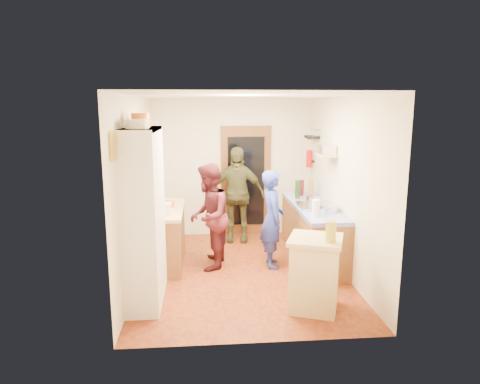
{
  "coord_description": "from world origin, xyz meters",
  "views": [
    {
      "loc": [
        -0.55,
        -6.08,
        2.44
      ],
      "look_at": [
        -0.02,
        0.15,
        1.2
      ],
      "focal_mm": 32.0,
      "sensor_mm": 36.0,
      "label": 1
    }
  ],
  "objects": [
    {
      "name": "person_hob",
      "position": [
        0.52,
        0.2,
        0.75
      ],
      "size": [
        0.37,
        0.56,
        1.51
      ],
      "primitive_type": "imported",
      "rotation": [
        0.0,
        0.0,
        1.59
      ],
      "color": "#2836A1",
      "rests_on": "ground"
    },
    {
      "name": "cutting_board",
      "position": [
        0.74,
        -1.21,
        0.9
      ],
      "size": [
        0.43,
        0.39,
        0.02
      ],
      "primitive_type": "cube",
      "rotation": [
        0.0,
        0.0,
        -0.36
      ],
      "color": "white",
      "rests_on": "island_top"
    },
    {
      "name": "toaster",
      "position": [
        -1.15,
        0.03,
        0.99
      ],
      "size": [
        0.23,
        0.16,
        0.17
      ],
      "primitive_type": "cube",
      "rotation": [
        0.0,
        0.0,
        0.03
      ],
      "color": "white",
      "rests_on": "left_counter_top"
    },
    {
      "name": "plate_stack",
      "position": [
        -1.3,
        -1.07,
        2.26
      ],
      "size": [
        0.27,
        0.27,
        0.11
      ],
      "primitive_type": "cylinder",
      "color": "white",
      "rests_on": "hutch_top_shelf"
    },
    {
      "name": "hutch_body",
      "position": [
        -1.3,
        -0.8,
        1.1
      ],
      "size": [
        0.4,
        1.2,
        2.2
      ],
      "primitive_type": "cube",
      "color": "white",
      "rests_on": "ground"
    },
    {
      "name": "person_left",
      "position": [
        -0.45,
        0.27,
        0.81
      ],
      "size": [
        0.73,
        0.87,
        1.62
      ],
      "primitive_type": "imported",
      "rotation": [
        0.0,
        0.0,
        -1.73
      ],
      "color": "#4C181F",
      "rests_on": "ground"
    },
    {
      "name": "orange_pot_a",
      "position": [
        -1.3,
        -0.79,
        2.29
      ],
      "size": [
        0.22,
        0.22,
        0.17
      ],
      "primitive_type": "cylinder",
      "color": "orange",
      "rests_on": "hutch_top_shelf"
    },
    {
      "name": "picture_frame",
      "position": [
        -1.48,
        -1.55,
        2.05
      ],
      "size": [
        0.03,
        0.25,
        0.3
      ],
      "primitive_type": "cube",
      "color": "gold",
      "rests_on": "wall_left"
    },
    {
      "name": "radio",
      "position": [
        1.37,
        0.45,
        1.79
      ],
      "size": [
        0.22,
        0.3,
        0.15
      ],
      "primitive_type": "cube",
      "rotation": [
        0.0,
        0.0,
        -0.01
      ],
      "color": "silver",
      "rests_on": "wall_shelf"
    },
    {
      "name": "right_counter_base",
      "position": [
        1.2,
        0.5,
        0.42
      ],
      "size": [
        0.6,
        2.2,
        0.84
      ],
      "primitive_type": "cube",
      "color": "brown",
      "rests_on": "ground"
    },
    {
      "name": "pan_rail",
      "position": [
        1.46,
        1.52,
        2.05
      ],
      "size": [
        0.02,
        0.65,
        0.02
      ],
      "primitive_type": "cylinder",
      "rotation": [
        1.57,
        0.0,
        0.0
      ],
      "color": "silver",
      "rests_on": "wall_right"
    },
    {
      "name": "ceiling",
      "position": [
        0.0,
        0.0,
        2.61
      ],
      "size": [
        3.0,
        4.0,
        0.02
      ],
      "primitive_type": "cube",
      "color": "silver",
      "rests_on": "ground"
    },
    {
      "name": "ext_bracket",
      "position": [
        1.47,
        1.7,
        1.45
      ],
      "size": [
        0.06,
        0.1,
        0.04
      ],
      "primitive_type": "cube",
      "color": "black",
      "rests_on": "wall_right"
    },
    {
      "name": "wall_right",
      "position": [
        1.51,
        0.0,
        1.3
      ],
      "size": [
        0.02,
        4.0,
        2.6
      ],
      "primitive_type": "cube",
      "color": "silver",
      "rests_on": "ground"
    },
    {
      "name": "left_counter_base",
      "position": [
        -1.2,
        0.45,
        0.42
      ],
      "size": [
        0.6,
        1.4,
        0.85
      ],
      "primitive_type": "cube",
      "color": "brown",
      "rests_on": "ground"
    },
    {
      "name": "hutch_top_shelf",
      "position": [
        -1.3,
        -0.8,
        2.18
      ],
      "size": [
        0.4,
        1.14,
        0.04
      ],
      "primitive_type": "cube",
      "color": "white",
      "rests_on": "hutch_body"
    },
    {
      "name": "floor",
      "position": [
        0.0,
        0.0,
        -0.01
      ],
      "size": [
        3.0,
        4.0,
        0.02
      ],
      "primitive_type": "cube",
      "color": "brown",
      "rests_on": "ground"
    },
    {
      "name": "island_top",
      "position": [
        0.77,
        -1.28,
        0.89
      ],
      "size": [
        0.8,
        0.8,
        0.05
      ],
      "primitive_type": "cube",
      "rotation": [
        0.0,
        0.0,
        -0.36
      ],
      "color": "#CFB47F",
      "rests_on": "island_base"
    },
    {
      "name": "right_counter_top",
      "position": [
        1.2,
        0.5,
        0.87
      ],
      "size": [
        0.62,
        2.22,
        0.06
      ],
      "primitive_type": "cube",
      "color": "#2028C2",
      "rests_on": "right_counter_base"
    },
    {
      "name": "paper_towel",
      "position": [
        1.05,
        -0.2,
        1.02
      ],
      "size": [
        0.13,
        0.13,
        0.24
      ],
      "primitive_type": "cylinder",
      "rotation": [
        0.0,
        0.0,
        0.27
      ],
      "color": "white",
      "rests_on": "right_counter_top"
    },
    {
      "name": "oil_jar",
      "position": [
        0.9,
        -1.45,
        1.03
      ],
      "size": [
        0.16,
        0.16,
        0.24
      ],
      "primitive_type": "cylinder",
      "rotation": [
        0.0,
        0.0,
        -0.36
      ],
      "color": "#AD9E2D",
      "rests_on": "island_top"
    },
    {
      "name": "wall_back",
      "position": [
        0.0,
        2.01,
        1.3
      ],
      "size": [
        3.0,
        0.02,
        2.6
      ],
      "primitive_type": "cube",
      "color": "silver",
      "rests_on": "ground"
    },
    {
      "name": "wall_shelf",
      "position": [
        1.37,
        0.45,
        1.7
      ],
      "size": [
        0.26,
        0.42,
        0.03
      ],
      "primitive_type": "cube",
      "color": "#CFB47F",
      "rests_on": "wall_right"
    },
    {
      "name": "wall_left",
      "position": [
        -1.51,
        0.0,
        1.3
      ],
      "size": [
        0.02,
        4.0,
        2.6
      ],
      "primitive_type": "cube",
      "color": "silver",
      "rests_on": "ground"
    },
    {
      "name": "left_counter_top",
      "position": [
        -1.2,
        0.45,
        0.88
      ],
      "size": [
        0.64,
        1.44,
        0.05
      ],
      "primitive_type": "cube",
      "color": "#CFB47F",
      "rests_on": "left_counter_base"
    },
    {
      "name": "pot_on_hob",
      "position": [
        1.15,
        0.45,
        1.0
      ],
      "size": [
        0.18,
        0.18,
        0.12
      ],
      "primitive_type": "cylinder",
      "color": "silver",
      "rests_on": "hob"
    },
    {
      "name": "pan_hang_c",
      "position": [
        1.4,
        1.75,
        1.91
      ],
      "size": [
        0.17,
        0.17,
        0.05
      ],
      "primitive_type": "cylinder",
      "color": "black",
      "rests_on": "pan_rail"
    },
    {
      "name": "person_back",
      "position": [
        0.05,
        1.55,
        0.87
      ],
      "size": [
        1.08,
        0.57,
        1.75
      ],
      "primitive_type": "imported",
      "rotation": [
        0.0,
        0.0,
        -0.14
      ],
      "color": "#3D3E23",
      "rests_on": "ground"
    },
    {
      "name": "mixing_bowl",
      "position": [
        1.3,
        0.0,
        0.95
      ],
      "size": [
        0.35,
        0.35,
        0.11
      ],
      "primitive_type": "cylinder",
      "rotation": [
        0.0,
        0.0,
        0.28
      ],
      "color": "silver",
      "rests_on": "right_counter_top"
    },
    {
      "name": "pan_hang_b",
      "position": [
        1.4,
        1.55,
        1.9
      ],
      "size": [
        0.16,
        0.16,
        0.05
      ],
      "primitive_type": "cylinder",
      "color": "black",
      "rests_on": "pan_rail"
    },
    {
      "name": "orange_pot_b",
      "position": [
        -1.3,
        -0.47,
        2.28
      ],
      "size": [
        0.17,
        0.17,
        0.15
      ],
      "primitive_type": "cylinder",
      "color": "orange",
      "rests_on": "hutch_top_shelf"
    },
    {
      "name": "hob",
      "position": [
        1.2,
        0.33,
        0.92
      ],
      "size": [
        0.55,
        0.58,
        0.04
      ],
      "primitive_type": "cube",
      "color": "silver",
      "rests_on": "right_counter_top"
    },
    {
      "name": "chopping_board",
      "position": [
        -1.18,
        1.02,
        0.91
      ],
      "size": [
        0.34,
        0.28,
        0.02
      ],
      "primitive_type": "cube",
      "rotation": [
        0.0,
        0.0,
        -0.22
      ],
      "color": "#CFB47F",
      "rests_on": "left_counter_top"
    },
    {
      "name": "door_frame",
      "position": [
        0.25,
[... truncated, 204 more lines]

